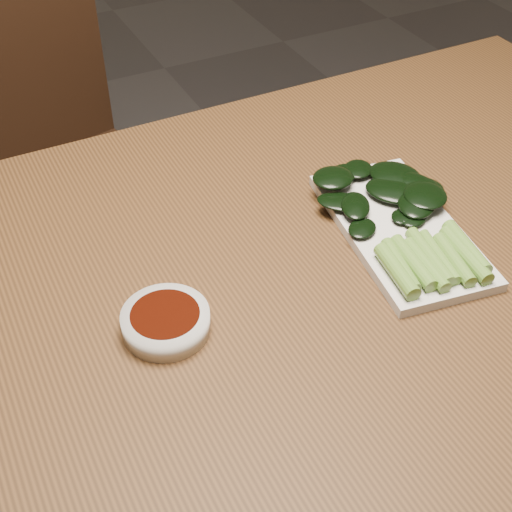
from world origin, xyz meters
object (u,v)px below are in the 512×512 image
object	(u,v)px
table	(283,302)
serving_plate	(400,229)
chair_far	(53,164)
gai_lan	(405,212)
sauce_bowl	(166,321)

from	to	relation	value
table	serving_plate	size ratio (longest dim) A/B	4.63
chair_far	gai_lan	xyz separation A→B (m)	(0.32, -0.77, 0.29)
table	serving_plate	world-z (taller)	serving_plate
sauce_bowl	table	bearing A→B (deg)	12.71
table	gai_lan	xyz separation A→B (m)	(0.18, -0.01, 0.10)
sauce_bowl	gai_lan	distance (m)	0.36
chair_far	serving_plate	xyz separation A→B (m)	(0.31, -0.78, 0.27)
table	sauce_bowl	size ratio (longest dim) A/B	13.86
table	gai_lan	world-z (taller)	gai_lan
table	sauce_bowl	distance (m)	0.20
chair_far	sauce_bowl	world-z (taller)	chair_far
gai_lan	table	bearing A→B (deg)	177.66
table	serving_plate	xyz separation A→B (m)	(0.16, -0.02, 0.08)
gai_lan	chair_far	bearing A→B (deg)	112.87
chair_far	gai_lan	world-z (taller)	chair_far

